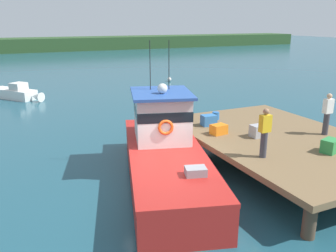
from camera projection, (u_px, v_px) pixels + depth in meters
name	position (u px, v px, depth m)	size (l,w,h in m)	color
ground_plane	(167.00, 189.00, 11.97)	(200.00, 200.00, 0.00)	#1E4C5B
dock	(280.00, 140.00, 13.60)	(6.00, 9.00, 1.20)	#4C3D2D
main_fishing_boat	(164.00, 150.00, 12.73)	(4.72, 9.91, 4.80)	red
crate_single_far	(209.00, 120.00, 14.95)	(0.60, 0.44, 0.45)	#3370B2
crate_stack_near_edge	(330.00, 146.00, 11.87)	(0.60, 0.44, 0.46)	#2D8442
crate_single_by_cleat	(258.00, 131.00, 13.48)	(0.60, 0.44, 0.47)	#9E9EA3
crate_stack_mid_dock	(219.00, 129.00, 13.82)	(0.60, 0.44, 0.38)	orange
bait_bucket	(216.00, 116.00, 15.89)	(0.32, 0.32, 0.34)	#2866B2
deckhand_by_the_boat	(265.00, 132.00, 11.29)	(0.36, 0.22, 1.63)	#383842
deckhand_further_back	(327.00, 113.00, 13.58)	(0.36, 0.22, 1.63)	#383842
moored_boat_off_the_point	(16.00, 93.00, 25.72)	(3.64, 4.28, 1.20)	white
mooring_buoy_channel_marker	(169.00, 79.00, 33.20)	(0.38, 0.38, 0.38)	silver
mooring_buoy_outer	(173.00, 98.00, 24.89)	(0.51, 0.51, 0.51)	red
far_shoreline	(28.00, 45.00, 65.55)	(120.00, 8.00, 2.40)	#284723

